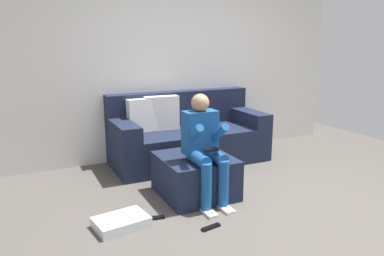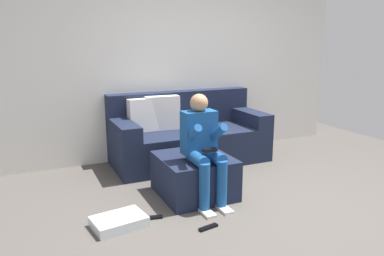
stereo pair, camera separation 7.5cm
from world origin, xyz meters
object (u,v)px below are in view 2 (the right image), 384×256
(couch_sectional, at_px, (187,136))
(ottoman, at_px, (194,176))
(person_seated, at_px, (203,144))
(remote_by_storage_bin, at_px, (152,218))
(remote_near_ottoman, at_px, (208,227))
(storage_bin, at_px, (119,221))
(remote_under_side_table, at_px, (110,216))

(couch_sectional, bearing_deg, ottoman, -109.86)
(person_seated, xyz_separation_m, remote_by_storage_bin, (-0.60, -0.16, -0.60))
(remote_near_ottoman, bearing_deg, remote_by_storage_bin, 125.08)
(couch_sectional, bearing_deg, person_seated, -106.65)
(person_seated, bearing_deg, couch_sectional, 73.35)
(storage_bin, relative_size, remote_near_ottoman, 2.44)
(ottoman, relative_size, remote_by_storage_bin, 4.08)
(couch_sectional, distance_m, remote_by_storage_bin, 1.79)
(person_seated, distance_m, remote_near_ottoman, 0.83)
(storage_bin, bearing_deg, person_seated, 10.36)
(remote_by_storage_bin, bearing_deg, person_seated, 25.11)
(ottoman, relative_size, storage_bin, 1.68)
(couch_sectional, bearing_deg, remote_by_storage_bin, -124.23)
(person_seated, distance_m, remote_by_storage_bin, 0.87)
(ottoman, height_order, remote_near_ottoman, ottoman)
(remote_near_ottoman, relative_size, remote_under_side_table, 1.13)
(storage_bin, distance_m, remote_under_side_table, 0.20)
(couch_sectional, height_order, remote_under_side_table, couch_sectional)
(remote_near_ottoman, bearing_deg, couch_sectional, 61.31)
(person_seated, relative_size, storage_bin, 2.40)
(storage_bin, bearing_deg, couch_sectional, 48.30)
(remote_under_side_table, bearing_deg, ottoman, 11.56)
(storage_bin, relative_size, remote_by_storage_bin, 2.43)
(couch_sectional, height_order, ottoman, couch_sectional)
(storage_bin, height_order, remote_near_ottoman, storage_bin)
(remote_by_storage_bin, distance_m, remote_under_side_table, 0.40)
(remote_near_ottoman, bearing_deg, ottoman, 64.11)
(remote_near_ottoman, bearing_deg, person_seated, 58.07)
(storage_bin, height_order, remote_under_side_table, storage_bin)
(couch_sectional, distance_m, remote_near_ottoman, 1.96)
(couch_sectional, bearing_deg, storage_bin, -131.70)
(storage_bin, xyz_separation_m, remote_by_storage_bin, (0.32, 0.01, -0.03))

